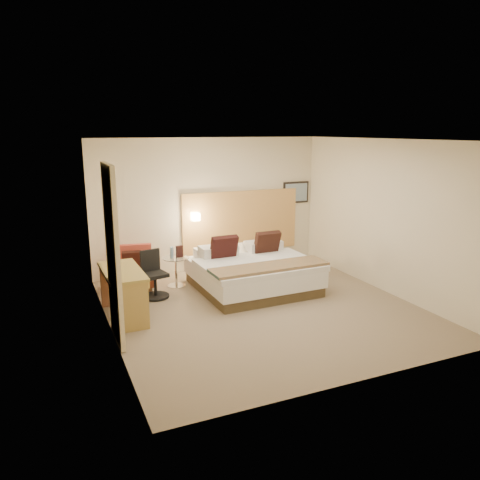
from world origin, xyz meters
name	(u,v)px	position (x,y,z in m)	size (l,w,h in m)	color
floor	(262,309)	(0.00, 0.00, -0.01)	(4.80, 5.00, 0.02)	#837058
ceiling	(264,139)	(0.00, 0.00, 2.71)	(4.80, 5.00, 0.02)	silver
wall_back	(209,205)	(0.00, 2.51, 1.35)	(4.80, 0.02, 2.70)	beige
wall_front	(365,271)	(0.00, -2.51, 1.35)	(4.80, 0.02, 2.70)	beige
wall_left	(106,242)	(-2.41, 0.00, 1.35)	(0.02, 5.00, 2.70)	beige
wall_right	(385,216)	(2.41, 0.00, 1.35)	(0.02, 5.00, 2.70)	beige
headboard_panel	(241,221)	(0.70, 2.47, 0.95)	(2.60, 0.04, 1.30)	tan
art_frame	(296,192)	(2.02, 2.48, 1.50)	(0.62, 0.03, 0.47)	black
art_canvas	(296,192)	(2.02, 2.46, 1.50)	(0.54, 0.01, 0.39)	#768EA3
lamp_arm	(195,216)	(-0.35, 2.42, 1.15)	(0.02, 0.02, 0.12)	silver
lamp_shade	(195,217)	(-0.35, 2.36, 1.15)	(0.15, 0.15, 0.15)	#F7E5C0
curtain	(113,255)	(-2.36, -0.25, 1.22)	(0.06, 0.90, 2.42)	beige
bottle_a	(172,253)	(-1.06, 1.64, 0.65)	(0.06, 0.06, 0.20)	#80A7C7
bottle_b	(172,252)	(-1.03, 1.69, 0.65)	(0.06, 0.06, 0.20)	#8DA6D9
menu_folder	(180,251)	(-0.91, 1.63, 0.66)	(0.13, 0.05, 0.22)	black
bed	(252,272)	(0.26, 0.96, 0.32)	(2.08, 2.01, 0.99)	#473923
lounge_chair	(132,272)	(-1.74, 1.87, 0.31)	(0.83, 0.75, 0.77)	#B06F53
side_table	(176,270)	(-0.99, 1.63, 0.31)	(0.61, 0.61, 0.55)	silver
desk	(124,280)	(-2.11, 0.51, 0.61)	(0.59, 1.24, 0.77)	#A0883E
desk_chair	(154,278)	(-1.49, 1.22, 0.34)	(0.55, 0.55, 0.82)	black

